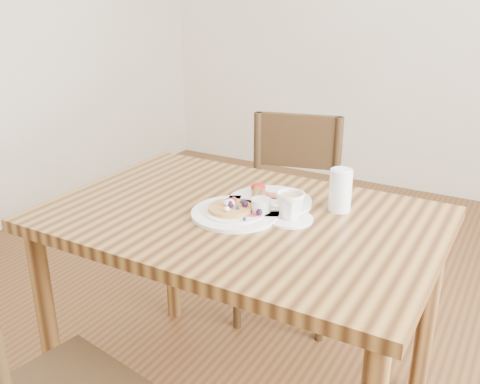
% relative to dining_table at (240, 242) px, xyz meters
% --- Properties ---
extents(dining_table, '(1.20, 0.80, 0.75)m').
position_rel_dining_table_xyz_m(dining_table, '(0.00, 0.00, 0.00)').
color(dining_table, olive).
rests_on(dining_table, ground).
extents(chair_far, '(0.51, 0.51, 0.88)m').
position_rel_dining_table_xyz_m(chair_far, '(-0.13, 0.67, -0.16)').
color(chair_far, '#352113').
rests_on(chair_far, ground).
extents(pancake_plate, '(0.27, 0.27, 0.06)m').
position_rel_dining_table_xyz_m(pancake_plate, '(0.00, -0.02, 0.11)').
color(pancake_plate, white).
rests_on(pancake_plate, dining_table).
extents(breakfast_plate, '(0.27, 0.27, 0.04)m').
position_rel_dining_table_xyz_m(breakfast_plate, '(0.04, 0.12, 0.11)').
color(breakfast_plate, white).
rests_on(breakfast_plate, dining_table).
extents(teacup_saucer, '(0.14, 0.14, 0.09)m').
position_rel_dining_table_xyz_m(teacup_saucer, '(0.15, 0.03, 0.14)').
color(teacup_saucer, white).
rests_on(teacup_saucer, dining_table).
extents(water_glass, '(0.07, 0.07, 0.13)m').
position_rel_dining_table_xyz_m(water_glass, '(0.26, 0.17, 0.17)').
color(water_glass, silver).
rests_on(water_glass, dining_table).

